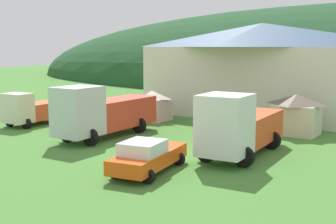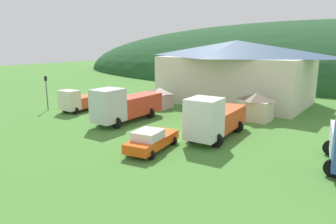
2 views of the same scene
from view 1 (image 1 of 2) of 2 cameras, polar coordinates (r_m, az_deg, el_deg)
ground_plane at (r=26.47m, az=-0.59°, el=-5.17°), size 200.00×200.00×0.00m
depot_building at (r=42.59m, az=11.69°, el=5.56°), size 19.72×12.77×8.25m
play_shed_cream at (r=32.87m, az=15.89°, el=-0.23°), size 3.18×2.67×2.85m
play_shed_pink at (r=37.76m, az=-2.08°, el=0.89°), size 2.98×2.46×2.52m
light_truck_cream at (r=36.95m, az=-17.07°, el=0.32°), size 2.81×4.87×2.64m
tow_truck_silver at (r=30.67m, az=-8.35°, el=0.03°), size 3.21×8.53×3.66m
heavy_rig_white at (r=25.45m, az=8.89°, el=-1.74°), size 3.56×8.08×3.71m
service_pickup_orange at (r=22.28m, az=-2.62°, el=-5.57°), size 2.92×5.41×1.66m
traffic_cone_near_pickup at (r=30.28m, az=4.81°, el=-3.48°), size 0.36×0.36×0.61m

